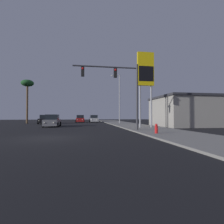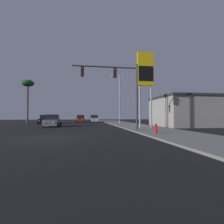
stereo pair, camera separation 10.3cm
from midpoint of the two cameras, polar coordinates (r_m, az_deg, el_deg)
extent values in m
plane|color=black|center=(12.72, -20.25, -7.96)|extent=(120.00, 120.00, 0.00)
cube|color=gray|center=(23.52, 8.46, -4.75)|extent=(5.00, 60.00, 0.12)
cube|color=gray|center=(28.03, 24.67, -0.11)|extent=(10.00, 8.00, 4.00)
cube|color=#2D2D33|center=(28.15, 24.63, 4.27)|extent=(10.30, 8.30, 0.30)
cube|color=slate|center=(25.50, -18.83, -3.25)|extent=(1.85, 4.22, 0.80)
cube|color=black|center=(25.63, -18.76, -1.57)|extent=(1.62, 2.02, 0.70)
cylinder|color=black|center=(24.41, -21.45, -3.94)|extent=(0.24, 0.64, 0.64)
cylinder|color=black|center=(24.09, -17.25, -4.00)|extent=(0.24, 0.64, 0.64)
cylinder|color=black|center=(26.96, -20.26, -3.68)|extent=(0.24, 0.64, 0.64)
cylinder|color=black|center=(26.66, -16.45, -3.74)|extent=(0.24, 0.64, 0.64)
sphere|color=#F2EACC|center=(23.52, -21.05, -3.29)|extent=(0.18, 0.18, 0.18)
sphere|color=#F2EACC|center=(23.32, -18.37, -3.33)|extent=(0.18, 0.18, 0.18)
cube|color=black|center=(35.36, -20.89, -2.66)|extent=(1.97, 4.27, 0.80)
cube|color=black|center=(35.49, -20.83, -1.44)|extent=(1.68, 2.06, 0.70)
cylinder|color=black|center=(34.29, -22.81, -3.12)|extent=(0.24, 0.64, 0.64)
cylinder|color=black|center=(33.91, -19.85, -3.17)|extent=(0.24, 0.64, 0.64)
cylinder|color=black|center=(36.83, -21.85, -3.00)|extent=(0.24, 0.64, 0.64)
cylinder|color=black|center=(36.47, -19.09, -3.03)|extent=(0.24, 0.64, 0.64)
sphere|color=#F2EACC|center=(33.41, -22.57, -2.65)|extent=(0.18, 0.18, 0.18)
sphere|color=#F2EACC|center=(33.17, -20.70, -2.67)|extent=(0.18, 0.18, 0.18)
cube|color=maroon|center=(41.19, -10.19, -2.51)|extent=(1.88, 4.23, 0.80)
cube|color=black|center=(41.33, -10.18, -1.46)|extent=(1.64, 2.03, 0.70)
cylinder|color=black|center=(39.92, -11.52, -2.92)|extent=(0.24, 0.64, 0.64)
cylinder|color=black|center=(39.88, -8.93, -2.93)|extent=(0.24, 0.64, 0.64)
cylinder|color=black|center=(42.52, -11.37, -2.81)|extent=(0.24, 0.64, 0.64)
cylinder|color=black|center=(42.49, -8.94, -2.82)|extent=(0.24, 0.64, 0.64)
sphere|color=#F2EACC|center=(39.08, -11.07, -2.50)|extent=(0.18, 0.18, 0.18)
sphere|color=#F2EACC|center=(39.06, -9.43, -2.51)|extent=(0.18, 0.18, 0.18)
cube|color=#B7B7BC|center=(40.95, -5.81, -2.53)|extent=(1.97, 4.27, 0.80)
cube|color=black|center=(41.09, -5.82, -1.48)|extent=(1.68, 2.06, 0.70)
cylinder|color=black|center=(39.61, -7.01, -2.95)|extent=(0.24, 0.64, 0.64)
cylinder|color=black|center=(39.72, -4.41, -2.95)|extent=(0.24, 0.64, 0.64)
cylinder|color=black|center=(42.21, -7.14, -2.84)|extent=(0.24, 0.64, 0.64)
cylinder|color=black|center=(42.31, -4.70, -2.84)|extent=(0.24, 0.64, 0.64)
sphere|color=#F2EACC|center=(38.80, -6.46, -2.52)|extent=(0.18, 0.18, 0.18)
sphere|color=#F2EACC|center=(38.87, -4.82, -2.53)|extent=(0.18, 0.18, 0.18)
cylinder|color=#38383D|center=(17.49, 8.25, 4.90)|extent=(0.20, 0.20, 6.50)
cylinder|color=#38383D|center=(17.38, -2.00, 14.51)|extent=(6.25, 0.14, 0.14)
cube|color=black|center=(17.37, 1.15, 12.63)|extent=(0.30, 0.24, 0.90)
sphere|color=red|center=(17.31, 1.23, 13.61)|extent=(0.20, 0.20, 0.20)
cube|color=black|center=(17.11, -9.47, 12.86)|extent=(0.30, 0.24, 0.90)
sphere|color=red|center=(17.05, -9.47, 13.86)|extent=(0.20, 0.20, 0.20)
cylinder|color=#99999E|center=(32.38, 2.61, 4.28)|extent=(0.18, 0.18, 9.00)
cylinder|color=#99999E|center=(32.96, 1.39, 11.85)|extent=(1.40, 0.10, 0.10)
ellipsoid|color=silver|center=(32.83, 0.16, 11.81)|extent=(0.50, 0.24, 0.20)
cylinder|color=#99999E|center=(20.99, 9.24, 1.82)|extent=(0.20, 0.20, 5.00)
cylinder|color=#99999E|center=(21.47, 12.80, 1.77)|extent=(0.20, 0.20, 5.00)
cube|color=yellow|center=(21.92, 10.99, 13.62)|extent=(2.00, 0.40, 4.00)
cube|color=black|center=(21.59, 11.19, 12.22)|extent=(1.80, 0.03, 1.80)
cylinder|color=red|center=(14.26, 14.31, -5.56)|extent=(0.24, 0.24, 0.60)
sphere|color=red|center=(14.24, 14.30, -4.12)|extent=(0.20, 0.20, 0.20)
cylinder|color=red|center=(14.10, 14.58, -5.49)|extent=(0.08, 0.10, 0.08)
cylinder|color=brown|center=(38.07, -25.79, 2.23)|extent=(0.36, 0.36, 7.45)
ellipsoid|color=#1E5123|center=(38.55, -25.73, 8.48)|extent=(2.40, 2.40, 1.32)
camera|label=1|loc=(0.05, -89.88, 0.00)|focal=28.00mm
camera|label=2|loc=(0.05, 90.12, 0.00)|focal=28.00mm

